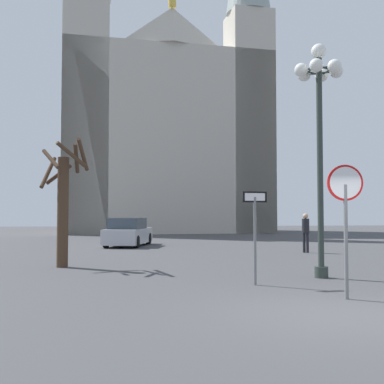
{
  "coord_description": "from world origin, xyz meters",
  "views": [
    {
      "loc": [
        -3.64,
        -7.76,
        1.71
      ],
      "look_at": [
        -0.05,
        18.96,
        2.95
      ],
      "focal_mm": 44.85,
      "sensor_mm": 36.0,
      "label": 1
    }
  ],
  "objects_px": {
    "parked_car_near_silver": "(128,233)",
    "pedestrian_walking": "(306,229)",
    "one_way_arrow_sign": "(255,225)",
    "street_lamp": "(319,108)",
    "bare_tree": "(63,202)",
    "stop_sign": "(345,205)",
    "cathedral": "(166,114)"
  },
  "relations": [
    {
      "from": "stop_sign",
      "to": "cathedral",
      "type": "bearing_deg",
      "value": 91.35
    },
    {
      "from": "cathedral",
      "to": "street_lamp",
      "type": "height_order",
      "value": "cathedral"
    },
    {
      "from": "stop_sign",
      "to": "one_way_arrow_sign",
      "type": "height_order",
      "value": "stop_sign"
    },
    {
      "from": "cathedral",
      "to": "stop_sign",
      "type": "relative_size",
      "value": 13.47
    },
    {
      "from": "stop_sign",
      "to": "pedestrian_walking",
      "type": "bearing_deg",
      "value": 72.89
    },
    {
      "from": "one_way_arrow_sign",
      "to": "parked_car_near_silver",
      "type": "bearing_deg",
      "value": 101.67
    },
    {
      "from": "stop_sign",
      "to": "bare_tree",
      "type": "relative_size",
      "value": 0.66
    },
    {
      "from": "cathedral",
      "to": "stop_sign",
      "type": "bearing_deg",
      "value": -88.65
    },
    {
      "from": "bare_tree",
      "to": "parked_car_near_silver",
      "type": "bearing_deg",
      "value": 78.16
    },
    {
      "from": "street_lamp",
      "to": "pedestrian_walking",
      "type": "relative_size",
      "value": 3.67
    },
    {
      "from": "one_way_arrow_sign",
      "to": "stop_sign",
      "type": "bearing_deg",
      "value": -57.84
    },
    {
      "from": "street_lamp",
      "to": "bare_tree",
      "type": "height_order",
      "value": "street_lamp"
    },
    {
      "from": "stop_sign",
      "to": "street_lamp",
      "type": "xyz_separation_m",
      "value": [
        0.79,
        3.15,
        2.72
      ]
    },
    {
      "from": "pedestrian_walking",
      "to": "cathedral",
      "type": "bearing_deg",
      "value": 100.01
    },
    {
      "from": "parked_car_near_silver",
      "to": "pedestrian_walking",
      "type": "xyz_separation_m",
      "value": [
        7.81,
        -5.51,
        0.35
      ]
    },
    {
      "from": "one_way_arrow_sign",
      "to": "street_lamp",
      "type": "distance_m",
      "value": 3.95
    },
    {
      "from": "one_way_arrow_sign",
      "to": "cathedral",
      "type": "bearing_deg",
      "value": 89.17
    },
    {
      "from": "cathedral",
      "to": "pedestrian_walking",
      "type": "xyz_separation_m",
      "value": [
        4.3,
        -24.35,
        -10.1
      ]
    },
    {
      "from": "stop_sign",
      "to": "parked_car_near_silver",
      "type": "height_order",
      "value": "stop_sign"
    },
    {
      "from": "cathedral",
      "to": "one_way_arrow_sign",
      "type": "bearing_deg",
      "value": -90.83
    },
    {
      "from": "bare_tree",
      "to": "parked_car_near_silver",
      "type": "distance_m",
      "value": 10.36
    },
    {
      "from": "stop_sign",
      "to": "one_way_arrow_sign",
      "type": "distance_m",
      "value": 2.53
    },
    {
      "from": "cathedral",
      "to": "one_way_arrow_sign",
      "type": "xyz_separation_m",
      "value": [
        -0.49,
        -33.48,
        -9.72
      ]
    },
    {
      "from": "one_way_arrow_sign",
      "to": "street_lamp",
      "type": "height_order",
      "value": "street_lamp"
    },
    {
      "from": "bare_tree",
      "to": "parked_car_near_silver",
      "type": "relative_size",
      "value": 0.86
    },
    {
      "from": "cathedral",
      "to": "street_lamp",
      "type": "distance_m",
      "value": 33.13
    },
    {
      "from": "parked_car_near_silver",
      "to": "stop_sign",
      "type": "bearing_deg",
      "value": -75.45
    },
    {
      "from": "one_way_arrow_sign",
      "to": "bare_tree",
      "type": "distance_m",
      "value": 6.93
    },
    {
      "from": "bare_tree",
      "to": "pedestrian_walking",
      "type": "bearing_deg",
      "value": 24.57
    },
    {
      "from": "parked_car_near_silver",
      "to": "pedestrian_walking",
      "type": "distance_m",
      "value": 9.56
    },
    {
      "from": "street_lamp",
      "to": "parked_car_near_silver",
      "type": "bearing_deg",
      "value": 110.69
    },
    {
      "from": "parked_car_near_silver",
      "to": "bare_tree",
      "type": "bearing_deg",
      "value": -101.84
    }
  ]
}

